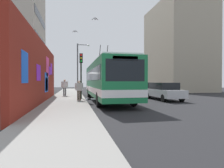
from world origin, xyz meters
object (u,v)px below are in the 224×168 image
Objects in this scene: pedestrian_midblock at (65,86)px; traffic_light at (81,68)px; street_lamp at (79,64)px; parked_car_dark_gray at (143,89)px; city_bus at (106,80)px; parked_car_silver at (164,91)px; pedestrian_at_curb at (79,89)px; parked_car_red at (130,87)px.

pedestrian_midblock is 0.43× the size of traffic_light.
parked_car_dark_gray is at bearing -131.56° from street_lamp.
city_bus is 7.03× the size of pedestrian_midblock.
city_bus is at bearing -140.56° from pedestrian_midblock.
parked_car_dark_gray is 0.68× the size of street_lamp.
parked_car_silver is 1.18× the size of traffic_light.
city_bus is at bearing -111.98° from traffic_light.
pedestrian_midblock reaches higher than parked_car_silver.
traffic_light reaches higher than pedestrian_at_curb.
pedestrian_midblock is at bearing 39.44° from city_bus.
pedestrian_midblock is at bearing 14.43° from pedestrian_at_curb.
pedestrian_at_curb is (-5.55, 7.58, 0.26)m from parked_car_dark_gray.
traffic_light is (-3.69, -1.60, 1.69)m from pedestrian_midblock.
parked_car_red is 1.06× the size of traffic_light.
traffic_light is at bearing 117.98° from parked_car_dark_gray.
city_bus is at bearing -72.00° from pedestrian_at_curb.
pedestrian_midblock reaches higher than parked_car_red.
street_lamp is at bearing -1.54° from pedestrian_at_curb.
parked_car_silver is at bearing -119.19° from pedestrian_midblock.
city_bus is 7.13m from parked_car_dark_gray.
traffic_light is at bearing 68.02° from city_bus.
city_bus is 2.61× the size of parked_car_dark_gray.
parked_car_red is 2.43× the size of pedestrian_midblock.
pedestrian_midblock is at bearing 121.86° from parked_car_red.
traffic_light reaches higher than parked_car_red.
street_lamp is at bearing -14.30° from pedestrian_midblock.
parked_car_red is 8.05m from street_lamp.
parked_car_silver is 10.26m from pedestrian_midblock.
parked_car_red is at bearing 0.00° from parked_car_dark_gray.
parked_car_silver is at bearing -180.00° from parked_car_red.
city_bus reaches higher than traffic_light.
city_bus is 2.90× the size of parked_car_red.
pedestrian_midblock is 1.09× the size of pedestrian_at_curb.
street_lamp is (10.34, -0.09, 1.25)m from traffic_light.
street_lamp reaches higher than pedestrian_midblock.
pedestrian_at_curb is at bearing 145.18° from parked_car_red.
parked_car_dark_gray is at bearing -62.02° from traffic_light.
traffic_light is (-9.26, 7.35, 2.06)m from parked_car_red.
traffic_light is at bearing 141.56° from parked_car_red.
city_bus is 11.43m from parked_car_red.
pedestrian_at_curb is at bearing 172.02° from traffic_light.
pedestrian_at_curb is at bearing 92.52° from parked_car_silver.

